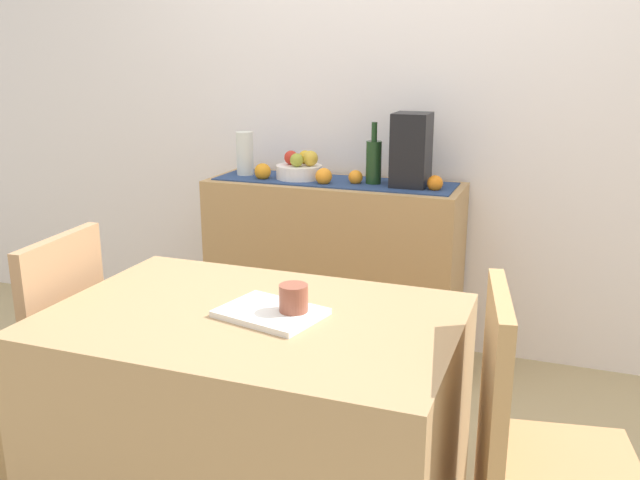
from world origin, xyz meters
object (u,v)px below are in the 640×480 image
Objects in this scene: open_book at (271,313)px; coffee_cup at (294,301)px; sideboard_console at (333,269)px; fruit_bowl at (299,172)px; ceramic_vase at (245,154)px; wine_bottle at (374,161)px; chair_near_window at (36,409)px; coffee_maker at (411,150)px; dining_table at (256,428)px.

coffee_cup is (0.07, 0.01, 0.04)m from open_book.
coffee_cup is at bearing -75.59° from sideboard_console.
ceramic_vase reaches higher than fruit_bowl.
sideboard_console is 5.58× the size of ceramic_vase.
wine_bottle reaches higher than fruit_bowl.
chair_near_window reaches higher than coffee_cup.
ceramic_vase is at bearing 180.00° from sideboard_console.
coffee_maker is 1.54× the size of ceramic_vase.
dining_table is (0.03, -1.36, -0.61)m from wine_bottle.
ceramic_vase is (-0.83, 0.00, -0.06)m from coffee_maker.
coffee_cup is (0.34, -1.34, 0.35)m from sideboard_console.
coffee_maker is at bearing 99.49° from open_book.
coffee_cup is (0.52, -1.34, -0.12)m from fruit_bowl.
dining_table is (0.69, -1.36, -0.61)m from ceramic_vase.
open_book is at bearing 0.21° from chair_near_window.
open_book is 1.03m from chair_near_window.
coffee_cup is 1.10m from chair_near_window.
wine_bottle is 1.74m from chair_near_window.
sideboard_console is 3.63× the size of coffee_maker.
dining_table is at bearing -80.67° from sideboard_console.
fruit_bowl is 0.25× the size of chair_near_window.
dining_table is at bearing -0.08° from chair_near_window.
fruit_bowl is at bearing 180.00° from sideboard_console.
wine_bottle reaches higher than ceramic_vase.
ceramic_vase reaches higher than coffee_cup.
sideboard_console is 1.35× the size of chair_near_window.
fruit_bowl is 0.30m from ceramic_vase.
dining_table is at bearing -96.08° from coffee_maker.
coffee_maker is at bearing 0.00° from sideboard_console.
fruit_bowl is at bearing 71.61° from chair_near_window.
coffee_maker is 1.20× the size of open_book.
coffee_cup is (0.15, -1.34, -0.19)m from wine_bottle.
ceramic_vase is 2.26× the size of coffee_cup.
dining_table is at bearing -162.15° from open_book.
open_book is at bearing 4.60° from dining_table.
chair_near_window is at bearing -96.85° from ceramic_vase.
open_book is at bearing -71.37° from fruit_bowl.
fruit_bowl is 1.57m from chair_near_window.
fruit_bowl is 1.52m from dining_table.
ceramic_vase is 1.64m from dining_table.
coffee_maker is 0.37× the size of chair_near_window.
sideboard_console reaches higher than open_book.
open_book is at bearing -86.40° from wine_bottle.
coffee_maker is 0.84m from ceramic_vase.
wine_bottle is 0.66m from ceramic_vase.
open_book is (0.46, -1.35, -0.16)m from fruit_bowl.
coffee_maker is at bearing 88.98° from coffee_cup.
chair_near_window is (-0.91, -0.00, -0.48)m from open_book.
fruit_bowl is 1.44m from open_book.
dining_table is 0.38m from open_book.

